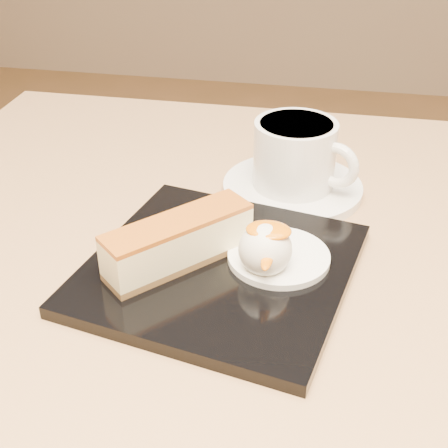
% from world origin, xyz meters
% --- Properties ---
extents(table, '(0.80, 0.80, 0.72)m').
position_xyz_m(table, '(0.00, 0.00, 0.56)').
color(table, black).
rests_on(table, ground).
extents(dessert_plate, '(0.26, 0.26, 0.01)m').
position_xyz_m(dessert_plate, '(-0.02, 0.01, 0.73)').
color(dessert_plate, black).
rests_on(dessert_plate, table).
extents(cheesecake, '(0.12, 0.12, 0.04)m').
position_xyz_m(cheesecake, '(-0.06, 0.00, 0.75)').
color(cheesecake, brown).
rests_on(cheesecake, dessert_plate).
extents(cream_smear, '(0.09, 0.09, 0.01)m').
position_xyz_m(cream_smear, '(0.03, 0.02, 0.73)').
color(cream_smear, white).
rests_on(cream_smear, dessert_plate).
extents(ice_cream_scoop, '(0.05, 0.05, 0.05)m').
position_xyz_m(ice_cream_scoop, '(0.02, 0.00, 0.76)').
color(ice_cream_scoop, white).
rests_on(ice_cream_scoop, cream_smear).
extents(mango_sauce, '(0.04, 0.03, 0.01)m').
position_xyz_m(mango_sauce, '(0.02, 0.00, 0.77)').
color(mango_sauce, orange).
rests_on(mango_sauce, ice_cream_scoop).
extents(mint_sprig, '(0.04, 0.03, 0.00)m').
position_xyz_m(mint_sprig, '(-0.00, 0.05, 0.74)').
color(mint_sprig, '#2A8131').
rests_on(mint_sprig, cream_smear).
extents(saucer, '(0.15, 0.15, 0.01)m').
position_xyz_m(saucer, '(0.03, 0.17, 0.72)').
color(saucer, white).
rests_on(saucer, table).
extents(coffee_cup, '(0.11, 0.09, 0.07)m').
position_xyz_m(coffee_cup, '(0.03, 0.17, 0.77)').
color(coffee_cup, white).
rests_on(coffee_cup, saucer).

